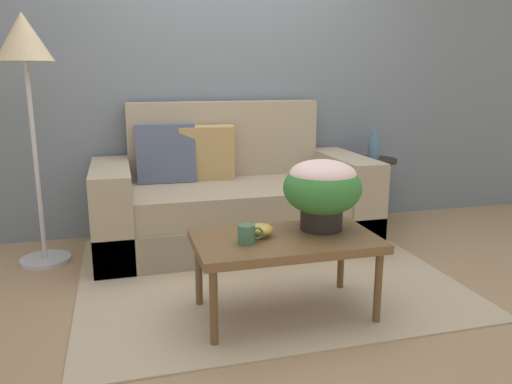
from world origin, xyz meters
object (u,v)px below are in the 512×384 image
Objects in this scene: couch at (232,202)px; coffee_table at (285,245)px; floor_lamp at (26,59)px; snack_bowl at (260,230)px; potted_plant at (322,187)px; coffee_mug at (247,234)px; table_vase at (374,147)px; side_table at (371,179)px.

coffee_table is (0.01, -1.24, 0.07)m from couch.
floor_lamp is 1.91m from snack_bowl.
coffee_table is at bearing -161.28° from potted_plant.
floor_lamp reaches higher than coffee_mug.
couch reaches higher than table_vase.
coffee_mug is at bearing -47.31° from floor_lamp.
coffee_table is at bearing -18.85° from snack_bowl.
side_table reaches higher than coffee_table.
couch is at bearing 80.75° from coffee_mug.
coffee_table is at bearing -131.79° from table_vase.
potted_plant is 0.42m from snack_bowl.
potted_plant reaches higher than coffee_mug.
snack_bowl is (-0.11, -1.20, 0.15)m from couch.
potted_plant reaches higher than coffee_table.
couch is 1.33m from table_vase.
couch is at bearing 101.98° from potted_plant.
couch is at bearing 84.57° from snack_bowl.
coffee_table is 1.90m from table_vase.
floor_lamp is 3.87× the size of potted_plant.
snack_bowl is at bearing -174.27° from potted_plant.
coffee_table is 3.83× the size of table_vase.
snack_bowl is (-1.37, -1.37, 0.08)m from side_table.
table_vase is (1.38, 1.36, 0.21)m from snack_bowl.
table_vase reaches higher than side_table.
floor_lamp reaches higher than side_table.
side_table is at bearing 48.59° from coffee_table.
table_vase is at bearing -30.41° from side_table.
coffee_table is 1.88m from side_table.
couch is 4.77× the size of potted_plant.
coffee_mug is at bearing -168.16° from coffee_table.
couch is at bearing 2.25° from floor_lamp.
potted_plant is 0.51m from coffee_mug.
coffee_mug is 0.13m from snack_bowl.
coffee_table is 2.25× the size of potted_plant.
potted_plant reaches higher than side_table.
side_table is at bearing 149.59° from table_vase.
couch is at bearing -172.50° from side_table.
side_table is 1.69m from potted_plant.
couch is 2.12× the size of coffee_table.
snack_bowl is at bearing -95.43° from couch.
floor_lamp is at bearing 138.89° from coffee_table.
coffee_mug is 0.98× the size of snack_bowl.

